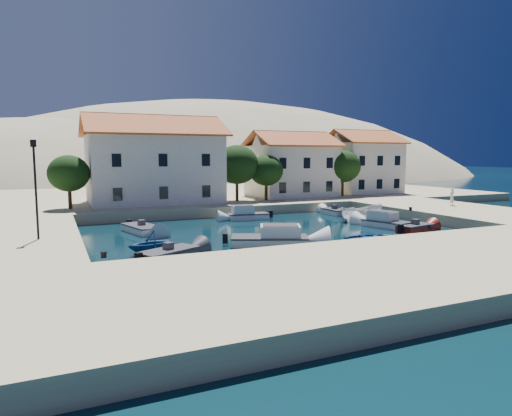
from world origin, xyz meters
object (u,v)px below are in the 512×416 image
Objects in this scene: pedestrian at (452,197)px; cabin_cruiser_east at (388,222)px; boat_east at (361,221)px; lamppost at (35,180)px; cabin_cruiser_south at (270,238)px; building_mid at (291,163)px; building_left at (154,158)px; rowboat_south at (372,242)px; building_right at (362,161)px.

cabin_cruiser_east is at bearing 7.37° from pedestrian.
boat_east is at bearing -12.04° from pedestrian.
lamppost reaches higher than cabin_cruiser_south.
cabin_cruiser_south reaches higher than boat_east.
lamppost reaches higher than pedestrian.
cabin_cruiser_east is at bearing -95.55° from building_mid.
lamppost is at bearing -6.71° from pedestrian.
building_mid reaches higher than cabin_cruiser_south.
building_left is 18.04m from building_mid.
building_mid is 18.17m from boat_east.
cabin_cruiser_south is at bearing -82.11° from building_left.
rowboat_south is 7.09m from cabin_cruiser_east.
rowboat_south is 19.51m from pedestrian.
cabin_cruiser_south is 25.61m from pedestrian.
building_right reaches higher than pedestrian.
lamppost reaches higher than cabin_cruiser_east.
cabin_cruiser_south is 1.28× the size of boat_east.
building_right is 2.09× the size of boat_east.
cabin_cruiser_east is (27.41, -0.52, -4.28)m from lamppost.
building_right is 18.77m from pedestrian.
building_mid is 1.11× the size of building_right.
pedestrian is at bearing 39.95° from cabin_cruiser_south.
building_left is 26.53m from cabin_cruiser_east.
lamppost is (-41.50, -22.00, -0.72)m from building_right.
building_left reaches higher than lamppost.
building_left is at bearing -42.43° from pedestrian.
building_right is at bearing 27.93° from lamppost.
building_mid is 36.21m from lamppost.
cabin_cruiser_south is at bearing -121.51° from building_mid.
building_mid reaches higher than lamppost.
building_left is at bearing -176.82° from building_mid.
boat_east is (13.04, 6.82, -0.48)m from cabin_cruiser_south.
building_left reaches higher than building_mid.
building_right reaches higher than boat_east.
building_mid is at bearing -0.83° from boat_east.
lamppost is 23.14m from rowboat_south.
lamppost is 27.75m from cabin_cruiser_east.
building_mid is at bearing -72.43° from pedestrian.
cabin_cruiser_south is at bearing -12.03° from lamppost.
cabin_cruiser_east is at bearing -52.21° from building_left.
building_right reaches higher than cabin_cruiser_east.
building_right is at bearing 4.76° from building_mid.
pedestrian is at bearing 5.36° from lamppost.
boat_east is at bearing -45.12° from building_left.
rowboat_south is (7.35, -2.01, -0.48)m from cabin_cruiser_south.
building_mid is 1.81× the size of cabin_cruiser_south.
building_left reaches higher than cabin_cruiser_south.
building_right is 33.83m from rowboat_south.
building_mid is 2.17× the size of cabin_cruiser_east.
lamppost is 15.63m from cabin_cruiser_south.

